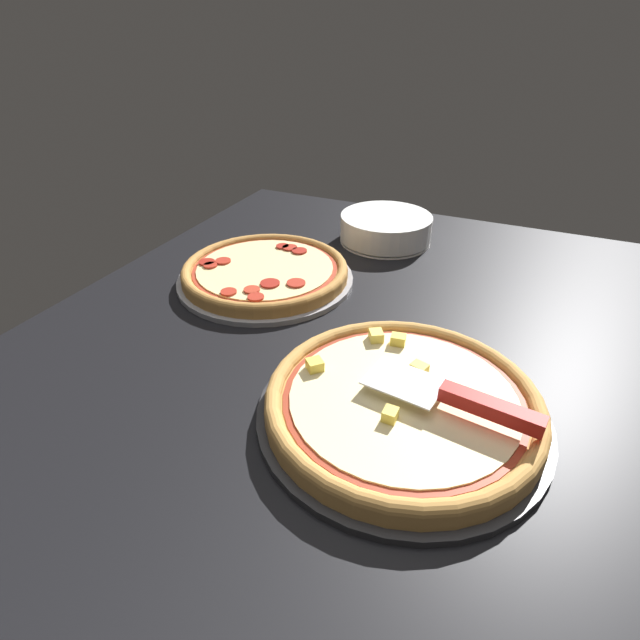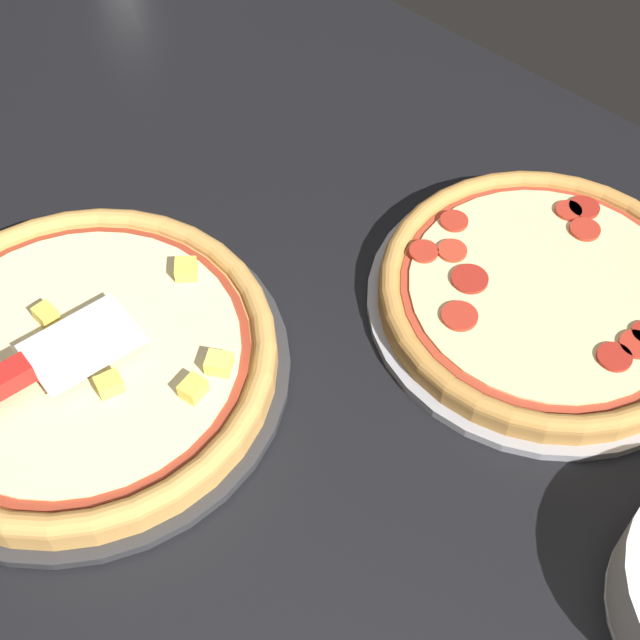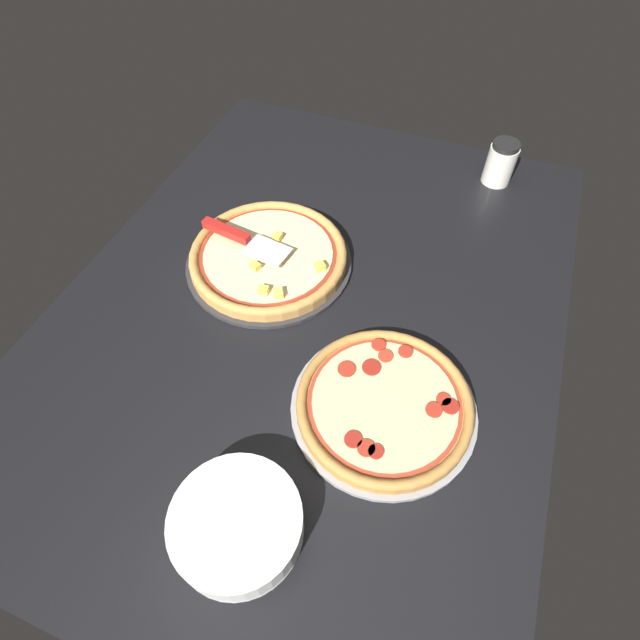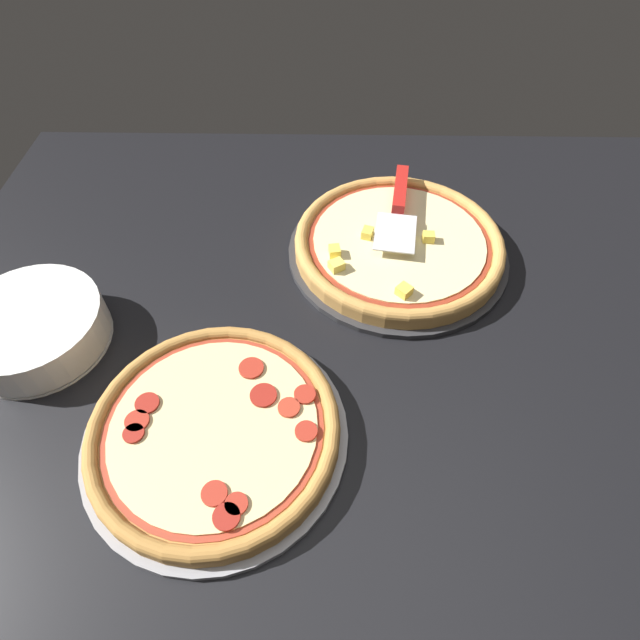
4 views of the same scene
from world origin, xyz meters
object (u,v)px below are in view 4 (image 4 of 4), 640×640
at_px(pizza_back, 214,428).
at_px(plate_stack, 34,328).
at_px(pizza_front, 398,243).
at_px(serving_spatula, 399,199).

xyz_separation_m(pizza_back, plate_stack, (0.29, -0.16, 0.01)).
height_order(pizza_front, serving_spatula, serving_spatula).
bearing_deg(pizza_front, plate_stack, 20.00).
height_order(pizza_back, serving_spatula, serving_spatula).
bearing_deg(plate_stack, serving_spatula, -153.10).
bearing_deg(plate_stack, pizza_back, 152.02).
xyz_separation_m(pizza_back, serving_spatula, (-0.27, -0.44, 0.04)).
bearing_deg(pizza_back, serving_spatula, -121.68).
relative_size(pizza_back, plate_stack, 1.56).
bearing_deg(plate_stack, pizza_front, -160.00).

